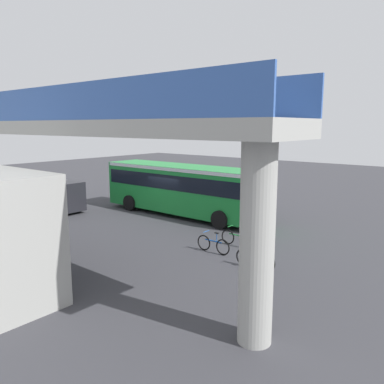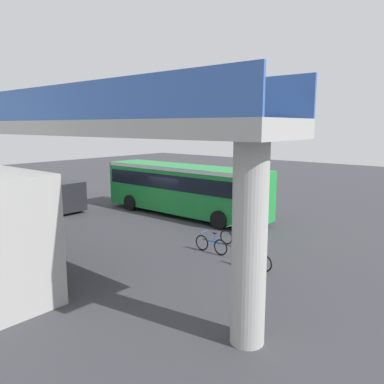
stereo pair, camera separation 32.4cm
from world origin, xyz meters
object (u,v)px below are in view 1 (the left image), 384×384
bicycle_green (237,239)px  traffic_sign (248,185)px  parked_van (52,193)px  bicycle_black (255,260)px  city_bus (184,186)px  bicycle_blue (213,245)px  pedestrian (72,193)px

bicycle_green → traffic_sign: 7.21m
parked_van → bicycle_green: (-13.79, -1.25, -0.81)m
bicycle_black → traffic_sign: size_ratio=0.63×
city_bus → traffic_sign: (-2.89, -2.99, 0.01)m
bicycle_blue → city_bus: bearing=-39.4°
city_bus → parked_van: 8.95m
pedestrian → parked_van: bearing=108.2°
bicycle_black → bicycle_green: (2.11, -1.98, 0.00)m
pedestrian → bicycle_green: bearing=177.4°
bicycle_green → pedestrian: bearing=-2.6°
parked_van → bicycle_blue: parked_van is taller
city_bus → parked_van: (7.68, 4.53, -0.70)m
bicycle_black → bicycle_blue: 2.50m
bicycle_black → bicycle_green: same height
parked_van → bicycle_green: parked_van is taller
bicycle_green → bicycle_blue: size_ratio=1.00×
pedestrian → traffic_sign: (-11.20, -5.61, 1.00)m
parked_van → city_bus: bearing=-149.5°
parked_van → bicycle_black: 15.94m
bicycle_blue → pedestrian: bearing=-8.6°
city_bus → traffic_sign: city_bus is taller
city_bus → bicycle_green: city_bus is taller
bicycle_black → pedestrian: (16.53, -2.64, 0.51)m
bicycle_blue → pedestrian: size_ratio=0.99×
bicycle_black → pedestrian: size_ratio=0.99×
bicycle_blue → bicycle_green: bearing=-102.9°
bicycle_black → traffic_sign: bearing=-57.2°
parked_van → traffic_sign: bearing=-144.6°
bicycle_blue → traffic_sign: 8.39m
bicycle_blue → traffic_sign: bearing=-69.5°
parked_van → bicycle_black: (-15.90, 0.73, -0.81)m
city_bus → bicycle_black: city_bus is taller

